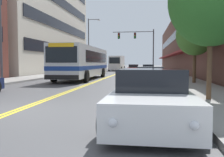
{
  "coord_description": "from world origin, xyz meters",
  "views": [
    {
      "loc": [
        4.18,
        -7.42,
        1.55
      ],
      "look_at": [
        -0.2,
        24.06,
        -0.44
      ],
      "focal_mm": 40.0,
      "sensor_mm": 36.0,
      "label": 1
    }
  ],
  "objects_px": {
    "street_lamp_left_far": "(90,41)",
    "street_tree_right_mid": "(195,35)",
    "street_tree_right_near": "(211,0)",
    "city_bus": "(83,61)",
    "car_silver_parked_right_far": "(150,78)",
    "car_slate_blue_parked_right_mid": "(148,69)",
    "fire_hydrant": "(179,80)",
    "car_dark_grey_parked_left_near": "(95,69)",
    "street_lamp_left_near": "(5,6)",
    "car_white_parked_right_foreground": "(151,98)",
    "traffic_signal_mast": "(140,42)",
    "car_red_moving_lead": "(134,69)",
    "box_truck": "(117,63)"
  },
  "relations": [
    {
      "from": "car_dark_grey_parked_left_near",
      "to": "street_lamp_left_near",
      "type": "distance_m",
      "value": 25.51
    },
    {
      "from": "car_slate_blue_parked_right_mid",
      "to": "box_truck",
      "type": "relative_size",
      "value": 0.62
    },
    {
      "from": "street_tree_right_near",
      "to": "car_slate_blue_parked_right_mid",
      "type": "bearing_deg",
      "value": 94.38
    },
    {
      "from": "car_dark_grey_parked_left_near",
      "to": "street_tree_right_near",
      "type": "relative_size",
      "value": 0.86
    },
    {
      "from": "city_bus",
      "to": "street_lamp_left_far",
      "type": "xyz_separation_m",
      "value": [
        -3.22,
        16.93,
        3.42
      ]
    },
    {
      "from": "car_dark_grey_parked_left_near",
      "to": "street_lamp_left_near",
      "type": "relative_size",
      "value": 0.54
    },
    {
      "from": "street_lamp_left_near",
      "to": "street_tree_right_mid",
      "type": "height_order",
      "value": "street_lamp_left_near"
    },
    {
      "from": "car_white_parked_right_foreground",
      "to": "street_tree_right_near",
      "type": "xyz_separation_m",
      "value": [
        2.24,
        3.39,
        3.26
      ]
    },
    {
      "from": "street_tree_right_mid",
      "to": "traffic_signal_mast",
      "type": "bearing_deg",
      "value": 101.44
    },
    {
      "from": "street_lamp_left_near",
      "to": "car_white_parked_right_foreground",
      "type": "bearing_deg",
      "value": -43.61
    },
    {
      "from": "street_lamp_left_far",
      "to": "street_tree_right_mid",
      "type": "bearing_deg",
      "value": -60.44
    },
    {
      "from": "street_tree_right_near",
      "to": "car_dark_grey_parked_left_near",
      "type": "bearing_deg",
      "value": 109.49
    },
    {
      "from": "car_slate_blue_parked_right_mid",
      "to": "car_red_moving_lead",
      "type": "bearing_deg",
      "value": 129.17
    },
    {
      "from": "car_dark_grey_parked_left_near",
      "to": "car_white_parked_right_foreground",
      "type": "height_order",
      "value": "car_white_parked_right_foreground"
    },
    {
      "from": "street_tree_right_near",
      "to": "street_lamp_left_near",
      "type": "bearing_deg",
      "value": 154.79
    },
    {
      "from": "street_lamp_left_far",
      "to": "car_silver_parked_right_far",
      "type": "bearing_deg",
      "value": -68.85
    },
    {
      "from": "car_slate_blue_parked_right_mid",
      "to": "car_silver_parked_right_far",
      "type": "distance_m",
      "value": 21.68
    },
    {
      "from": "car_slate_blue_parked_right_mid",
      "to": "street_tree_right_mid",
      "type": "xyz_separation_m",
      "value": [
        3.07,
        -19.38,
        2.88
      ]
    },
    {
      "from": "fire_hydrant",
      "to": "car_silver_parked_right_far",
      "type": "bearing_deg",
      "value": 134.72
    },
    {
      "from": "street_tree_right_mid",
      "to": "car_slate_blue_parked_right_mid",
      "type": "bearing_deg",
      "value": 99.01
    },
    {
      "from": "fire_hydrant",
      "to": "car_slate_blue_parked_right_mid",
      "type": "bearing_deg",
      "value": 93.77
    },
    {
      "from": "box_truck",
      "to": "street_lamp_left_far",
      "type": "bearing_deg",
      "value": -109.13
    },
    {
      "from": "car_white_parked_right_foreground",
      "to": "street_lamp_left_far",
      "type": "relative_size",
      "value": 0.55
    },
    {
      "from": "car_silver_parked_right_far",
      "to": "city_bus",
      "type": "bearing_deg",
      "value": 129.83
    },
    {
      "from": "traffic_signal_mast",
      "to": "street_tree_right_near",
      "type": "relative_size",
      "value": 1.25
    },
    {
      "from": "city_bus",
      "to": "street_tree_right_mid",
      "type": "height_order",
      "value": "street_tree_right_mid"
    },
    {
      "from": "traffic_signal_mast",
      "to": "street_tree_right_mid",
      "type": "distance_m",
      "value": 22.55
    },
    {
      "from": "car_silver_parked_right_far",
      "to": "street_tree_right_mid",
      "type": "relative_size",
      "value": 0.97
    },
    {
      "from": "car_white_parked_right_foreground",
      "to": "traffic_signal_mast",
      "type": "distance_m",
      "value": 33.98
    },
    {
      "from": "car_red_moving_lead",
      "to": "traffic_signal_mast",
      "type": "relative_size",
      "value": 0.69
    },
    {
      "from": "car_red_moving_lead",
      "to": "street_tree_right_near",
      "type": "distance_m",
      "value": 30.98
    },
    {
      "from": "fire_hydrant",
      "to": "street_tree_right_near",
      "type": "bearing_deg",
      "value": -82.37
    },
    {
      "from": "car_silver_parked_right_far",
      "to": "traffic_signal_mast",
      "type": "bearing_deg",
      "value": 93.22
    },
    {
      "from": "traffic_signal_mast",
      "to": "street_lamp_left_far",
      "type": "bearing_deg",
      "value": 179.8
    },
    {
      "from": "car_red_moving_lead",
      "to": "street_tree_right_near",
      "type": "xyz_separation_m",
      "value": [
        4.45,
        -30.48,
        3.29
      ]
    },
    {
      "from": "car_white_parked_right_foreground",
      "to": "car_red_moving_lead",
      "type": "bearing_deg",
      "value": 93.72
    },
    {
      "from": "street_tree_right_near",
      "to": "street_tree_right_mid",
      "type": "distance_m",
      "value": 8.3
    },
    {
      "from": "car_silver_parked_right_far",
      "to": "street_tree_right_mid",
      "type": "height_order",
      "value": "street_tree_right_mid"
    },
    {
      "from": "street_tree_right_near",
      "to": "traffic_signal_mast",
      "type": "bearing_deg",
      "value": 96.61
    },
    {
      "from": "street_tree_right_near",
      "to": "street_tree_right_mid",
      "type": "xyz_separation_m",
      "value": [
        0.96,
        8.23,
        -0.41
      ]
    },
    {
      "from": "car_slate_blue_parked_right_mid",
      "to": "street_lamp_left_near",
      "type": "xyz_separation_m",
      "value": [
        -9.36,
        -22.21,
        4.59
      ]
    },
    {
      "from": "street_tree_right_near",
      "to": "street_tree_right_mid",
      "type": "bearing_deg",
      "value": 83.38
    },
    {
      "from": "car_dark_grey_parked_left_near",
      "to": "street_lamp_left_far",
      "type": "relative_size",
      "value": 0.54
    },
    {
      "from": "car_red_moving_lead",
      "to": "street_lamp_left_near",
      "type": "bearing_deg",
      "value": -105.66
    },
    {
      "from": "fire_hydrant",
      "to": "car_dark_grey_parked_left_near",
      "type": "bearing_deg",
      "value": 111.34
    },
    {
      "from": "car_dark_grey_parked_left_near",
      "to": "street_lamp_left_far",
      "type": "height_order",
      "value": "street_lamp_left_far"
    },
    {
      "from": "city_bus",
      "to": "traffic_signal_mast",
      "type": "xyz_separation_m",
      "value": [
        4.85,
        16.9,
        3.19
      ]
    },
    {
      "from": "car_red_moving_lead",
      "to": "box_truck",
      "type": "distance_m",
      "value": 10.15
    },
    {
      "from": "car_white_parked_right_foreground",
      "to": "car_silver_parked_right_far",
      "type": "height_order",
      "value": "car_white_parked_right_foreground"
    },
    {
      "from": "car_white_parked_right_foreground",
      "to": "traffic_signal_mast",
      "type": "xyz_separation_m",
      "value": [
        -1.26,
        33.68,
        4.25
      ]
    }
  ]
}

